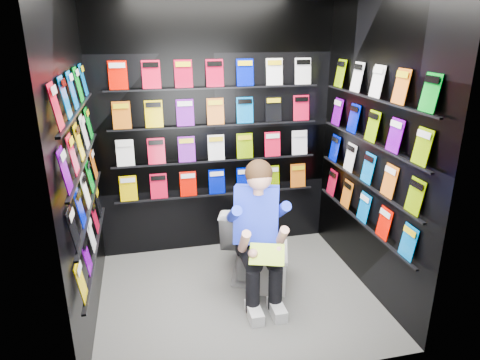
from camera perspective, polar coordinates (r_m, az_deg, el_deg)
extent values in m
plane|color=#5C5C5A|center=(3.97, -0.38, -15.17)|extent=(2.40, 2.40, 0.00)
cube|color=black|center=(4.36, -3.31, 6.73)|extent=(2.40, 0.04, 2.60)
cube|color=black|center=(2.50, 4.58, -3.22)|extent=(2.40, 0.04, 2.60)
cube|color=black|center=(3.37, -20.79, 1.62)|extent=(0.04, 2.00, 2.60)
cube|color=black|center=(3.84, 17.37, 4.11)|extent=(0.04, 2.00, 2.60)
imported|color=white|center=(4.15, 0.68, -7.63)|extent=(0.63, 0.84, 0.73)
cube|color=silver|center=(4.07, 4.38, -11.64)|extent=(0.36, 0.48, 0.32)
cube|color=silver|center=(3.98, 4.44, -9.46)|extent=(0.39, 0.51, 0.03)
cube|color=green|center=(3.43, 3.61, -9.87)|extent=(0.31, 0.24, 0.12)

